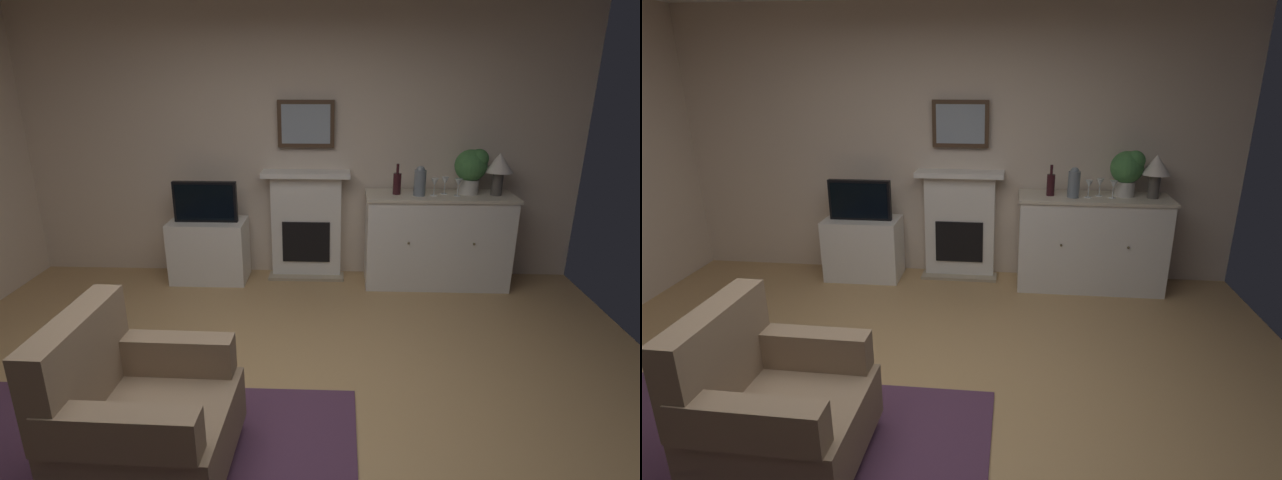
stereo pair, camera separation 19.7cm
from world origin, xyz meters
TOP-DOWN VIEW (x-y plane):
  - ground_plane at (0.00, 0.00)m, footprint 5.59×5.20m
  - wall_rear at (0.00, 2.57)m, footprint 5.59×0.06m
  - fireplace_unit at (0.09, 2.44)m, footprint 0.87×0.30m
  - framed_picture at (0.09, 2.49)m, footprint 0.55×0.04m
  - sideboard_cabinet at (1.38, 2.27)m, footprint 1.41×0.49m
  - table_lamp at (1.90, 2.27)m, footprint 0.26×0.26m
  - wine_bottle at (0.97, 2.26)m, footprint 0.08×0.08m
  - wine_glass_left at (1.31, 2.22)m, footprint 0.07×0.07m
  - wine_glass_center at (1.42, 2.29)m, footprint 0.07×0.07m
  - wine_glass_right at (1.53, 2.22)m, footprint 0.07×0.07m
  - vase_decorative at (1.17, 2.22)m, footprint 0.11×0.11m
  - tv_cabinet at (-0.88, 2.28)m, footprint 0.75×0.42m
  - tv_set at (-0.88, 2.26)m, footprint 0.62×0.07m
  - potted_plant_small at (1.66, 2.31)m, footprint 0.30×0.30m
  - armchair at (-0.58, -0.30)m, footprint 0.82×0.79m

SIDE VIEW (x-z plane):
  - ground_plane at x=0.00m, z-range -0.10..0.00m
  - tv_cabinet at x=-0.88m, z-range 0.00..0.62m
  - armchair at x=-0.58m, z-range -0.08..0.84m
  - sideboard_cabinet at x=1.38m, z-range 0.00..0.92m
  - fireplace_unit at x=0.09m, z-range 0.00..1.10m
  - tv_set at x=-0.88m, z-range 0.62..1.02m
  - wine_bottle at x=0.97m, z-range 0.88..1.17m
  - wine_glass_left at x=1.31m, z-range 0.96..1.12m
  - wine_glass_center at x=1.42m, z-range 0.96..1.12m
  - wine_glass_right at x=1.53m, z-range 0.96..1.12m
  - vase_decorative at x=1.17m, z-range 0.92..1.20m
  - potted_plant_small at x=1.66m, z-range 0.96..1.39m
  - table_lamp at x=1.90m, z-range 1.00..1.40m
  - wall_rear at x=0.00m, z-range 0.00..2.65m
  - framed_picture at x=0.09m, z-range 1.32..1.77m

